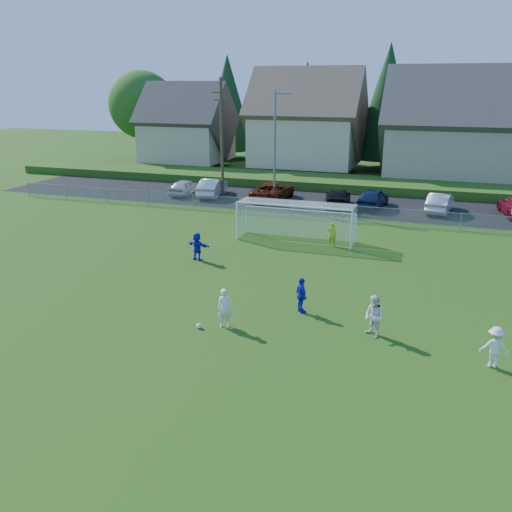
# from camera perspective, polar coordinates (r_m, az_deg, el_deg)

# --- Properties ---
(ground) EXTENTS (160.00, 160.00, 0.00)m
(ground) POSITION_cam_1_polar(r_m,az_deg,el_deg) (20.74, -7.22, -10.20)
(ground) COLOR #193D0C
(ground) RESTS_ON ground
(asphalt_lot) EXTENTS (60.00, 60.00, 0.00)m
(asphalt_lot) POSITION_cam_1_polar(r_m,az_deg,el_deg) (45.66, 7.91, 5.51)
(asphalt_lot) COLOR black
(asphalt_lot) RESTS_ON ground
(grass_embankment) EXTENTS (70.00, 6.00, 0.80)m
(grass_embankment) POSITION_cam_1_polar(r_m,az_deg,el_deg) (52.83, 9.52, 7.56)
(grass_embankment) COLOR #1E420F
(grass_embankment) RESTS_ON ground
(soccer_ball) EXTENTS (0.22, 0.22, 0.22)m
(soccer_ball) POSITION_cam_1_polar(r_m,az_deg,el_deg) (22.63, -6.02, -7.32)
(soccer_ball) COLOR white
(soccer_ball) RESTS_ON ground
(player_white_a) EXTENTS (0.71, 0.61, 1.66)m
(player_white_a) POSITION_cam_1_polar(r_m,az_deg,el_deg) (22.40, -3.30, -5.50)
(player_white_a) COLOR white
(player_white_a) RESTS_ON ground
(player_white_b) EXTENTS (1.07, 1.04, 1.73)m
(player_white_b) POSITION_cam_1_polar(r_m,az_deg,el_deg) (22.02, 12.33, -6.24)
(player_white_b) COLOR white
(player_white_b) RESTS_ON ground
(player_white_c) EXTENTS (1.03, 0.64, 1.54)m
(player_white_c) POSITION_cam_1_polar(r_m,az_deg,el_deg) (21.17, 23.84, -8.76)
(player_white_c) COLOR white
(player_white_c) RESTS_ON ground
(player_blue_a) EXTENTS (0.89, 0.97, 1.60)m
(player_blue_a) POSITION_cam_1_polar(r_m,az_deg,el_deg) (23.81, 4.80, -4.15)
(player_blue_a) COLOR #1319B8
(player_blue_a) RESTS_ON ground
(player_blue_b) EXTENTS (1.56, 0.84, 1.61)m
(player_blue_b) POSITION_cam_1_polar(r_m,az_deg,el_deg) (30.81, -6.20, 1.01)
(player_blue_b) COLOR #1319B8
(player_blue_b) RESTS_ON ground
(goalkeeper) EXTENTS (0.58, 0.41, 1.50)m
(goalkeeper) POSITION_cam_1_polar(r_m,az_deg,el_deg) (33.60, 8.02, 2.29)
(goalkeeper) COLOR #98C917
(goalkeeper) RESTS_ON ground
(car_a) EXTENTS (1.63, 4.04, 1.38)m
(car_a) POSITION_cam_1_polar(r_m,az_deg,el_deg) (49.09, -7.49, 7.21)
(car_a) COLOR #B4B8BC
(car_a) RESTS_ON ground
(car_b) EXTENTS (2.28, 4.94, 1.57)m
(car_b) POSITION_cam_1_polar(r_m,az_deg,el_deg) (48.16, -4.63, 7.22)
(car_b) COLOR silver
(car_b) RESTS_ON ground
(car_c) EXTENTS (2.82, 5.62, 1.53)m
(car_c) POSITION_cam_1_polar(r_m,az_deg,el_deg) (46.57, 1.78, 6.87)
(car_c) COLOR #60180B
(car_c) RESTS_ON ground
(car_d) EXTENTS (2.67, 5.16, 1.43)m
(car_d) POSITION_cam_1_polar(r_m,az_deg,el_deg) (44.48, 8.58, 6.08)
(car_d) COLOR black
(car_d) RESTS_ON ground
(car_e) EXTENTS (2.33, 4.77, 1.57)m
(car_e) POSITION_cam_1_polar(r_m,az_deg,el_deg) (44.61, 12.21, 6.00)
(car_e) COLOR #121F3F
(car_e) RESTS_ON ground
(car_f) EXTENTS (2.15, 4.68, 1.49)m
(car_f) POSITION_cam_1_polar(r_m,az_deg,el_deg) (44.42, 18.79, 5.34)
(car_f) COLOR silver
(car_f) RESTS_ON ground
(soccer_goal) EXTENTS (7.42, 1.90, 2.50)m
(soccer_goal) POSITION_cam_1_polar(r_m,az_deg,el_deg) (34.39, 4.32, 4.29)
(soccer_goal) COLOR white
(soccer_goal) RESTS_ON ground
(chainlink_fence) EXTENTS (52.06, 0.06, 1.20)m
(chainlink_fence) POSITION_cam_1_polar(r_m,az_deg,el_deg) (40.26, 6.42, 4.79)
(chainlink_fence) COLOR gray
(chainlink_fence) RESTS_ON ground
(streetlight) EXTENTS (1.38, 0.18, 9.00)m
(streetlight) POSITION_cam_1_polar(r_m,az_deg,el_deg) (44.47, 2.05, 11.65)
(streetlight) COLOR slate
(streetlight) RESTS_ON ground
(utility_pole) EXTENTS (1.60, 0.26, 10.00)m
(utility_pole) POSITION_cam_1_polar(r_m,az_deg,el_deg) (47.06, -3.62, 12.35)
(utility_pole) COLOR #473321
(utility_pole) RESTS_ON ground
(houses_row) EXTENTS (53.90, 11.45, 13.27)m
(houses_row) POSITION_cam_1_polar(r_m,az_deg,el_deg) (59.18, 13.08, 15.22)
(houses_row) COLOR tan
(houses_row) RESTS_ON ground
(tree_row) EXTENTS (65.98, 12.36, 13.80)m
(tree_row) POSITION_cam_1_polar(r_m,az_deg,el_deg) (65.53, 12.83, 15.09)
(tree_row) COLOR #382616
(tree_row) RESTS_ON ground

